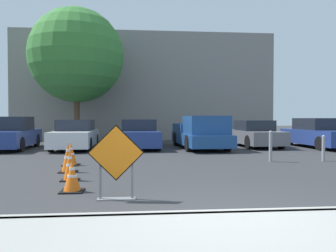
# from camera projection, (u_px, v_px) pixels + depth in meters

# --- Properties ---
(ground_plane) EXTENTS (96.00, 96.00, 0.00)m
(ground_plane) POSITION_uv_depth(u_px,v_px,m) (168.00, 151.00, 14.76)
(ground_plane) COLOR #333335
(sidewalk_strip) EXTENTS (29.39, 2.52, 0.14)m
(sidewalk_strip) POSITION_uv_depth(u_px,v_px,m) (260.00, 250.00, 3.55)
(sidewalk_strip) COLOR #999993
(sidewalk_strip) RESTS_ON ground_plane
(curb_lip) EXTENTS (29.39, 0.20, 0.14)m
(curb_lip) POSITION_uv_depth(u_px,v_px,m) (228.00, 216.00, 4.80)
(curb_lip) COLOR #999993
(curb_lip) RESTS_ON ground_plane
(road_closed_sign) EXTENTS (1.03, 0.20, 1.39)m
(road_closed_sign) POSITION_uv_depth(u_px,v_px,m) (116.00, 159.00, 5.98)
(road_closed_sign) COLOR black
(road_closed_sign) RESTS_ON ground_plane
(traffic_cone_nearest) EXTENTS (0.46, 0.46, 0.64)m
(traffic_cone_nearest) POSITION_uv_depth(u_px,v_px,m) (72.00, 177.00, 6.66)
(traffic_cone_nearest) COLOR black
(traffic_cone_nearest) RESTS_ON ground_plane
(traffic_cone_second) EXTENTS (0.41, 0.41, 0.75)m
(traffic_cone_second) POSITION_uv_depth(u_px,v_px,m) (70.00, 165.00, 7.87)
(traffic_cone_second) COLOR black
(traffic_cone_second) RESTS_ON ground_plane
(traffic_cone_third) EXTENTS (0.47, 0.47, 0.83)m
(traffic_cone_third) POSITION_uv_depth(u_px,v_px,m) (68.00, 158.00, 9.08)
(traffic_cone_third) COLOR black
(traffic_cone_third) RESTS_ON ground_plane
(traffic_cone_fourth) EXTENTS (0.51, 0.51, 0.72)m
(traffic_cone_fourth) POSITION_uv_depth(u_px,v_px,m) (71.00, 154.00, 10.39)
(traffic_cone_fourth) COLOR black
(traffic_cone_fourth) RESTS_ON ground_plane
(parked_car_nearest) EXTENTS (2.07, 4.62, 1.57)m
(parked_car_nearest) POSITION_uv_depth(u_px,v_px,m) (11.00, 134.00, 15.75)
(parked_car_nearest) COLOR navy
(parked_car_nearest) RESTS_ON ground_plane
(parked_car_second) EXTENTS (1.93, 4.65, 1.42)m
(parked_car_second) POSITION_uv_depth(u_px,v_px,m) (76.00, 135.00, 15.99)
(parked_car_second) COLOR silver
(parked_car_second) RESTS_ON ground_plane
(parked_car_third) EXTENTS (2.10, 4.33, 1.44)m
(parked_car_third) POSITION_uv_depth(u_px,v_px,m) (138.00, 135.00, 16.25)
(parked_car_third) COLOR navy
(parked_car_third) RESTS_ON ground_plane
(pickup_truck) EXTENTS (2.27, 5.47, 1.61)m
(pickup_truck) POSITION_uv_depth(u_px,v_px,m) (201.00, 134.00, 16.01)
(pickup_truck) COLOR navy
(pickup_truck) RESTS_ON ground_plane
(parked_car_fourth) EXTENTS (1.96, 4.28, 1.39)m
(parked_car_fourth) POSITION_uv_depth(u_px,v_px,m) (255.00, 134.00, 17.21)
(parked_car_fourth) COLOR slate
(parked_car_fourth) RESTS_ON ground_plane
(parked_car_fifth) EXTENTS (1.97, 4.75, 1.50)m
(parked_car_fifth) POSITION_uv_depth(u_px,v_px,m) (317.00, 134.00, 16.75)
(parked_car_fifth) COLOR navy
(parked_car_fifth) RESTS_ON ground_plane
(bollard_nearest) EXTENTS (0.12, 0.12, 1.08)m
(bollard_nearest) POSITION_uv_depth(u_px,v_px,m) (271.00, 145.00, 11.24)
(bollard_nearest) COLOR gray
(bollard_nearest) RESTS_ON ground_plane
(bollard_second) EXTENTS (0.12, 0.12, 0.91)m
(bollard_second) POSITION_uv_depth(u_px,v_px,m) (323.00, 147.00, 11.41)
(bollard_second) COLOR gray
(bollard_second) RESTS_ON ground_plane
(building_facade_backdrop) EXTENTS (17.92, 5.00, 7.42)m
(building_facade_backdrop) POSITION_uv_depth(u_px,v_px,m) (145.00, 89.00, 24.62)
(building_facade_backdrop) COLOR gray
(building_facade_backdrop) RESTS_ON ground_plane
(street_tree_behind_lot) EXTENTS (5.44, 5.44, 7.85)m
(street_tree_behind_lot) POSITION_uv_depth(u_px,v_px,m) (77.00, 56.00, 18.95)
(street_tree_behind_lot) COLOR #513823
(street_tree_behind_lot) RESTS_ON ground_plane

